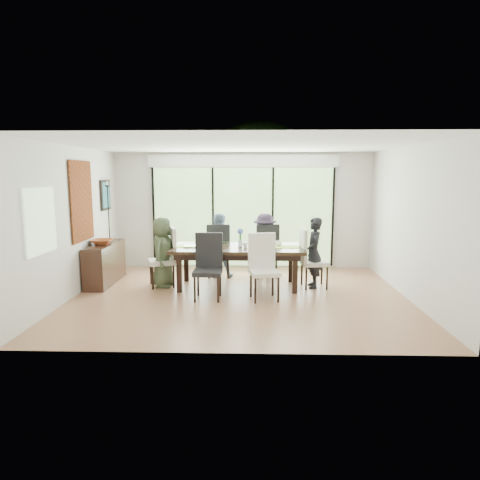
{
  "coord_description": "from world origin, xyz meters",
  "views": [
    {
      "loc": [
        0.23,
        -7.52,
        2.2
      ],
      "look_at": [
        0.0,
        0.25,
        1.0
      ],
      "focal_mm": 32.0,
      "sensor_mm": 36.0,
      "label": 1
    }
  ],
  "objects_px": {
    "chair_left_end": "(162,257)",
    "person_far_left": "(218,245)",
    "chair_near_left": "(208,267)",
    "chair_far_right": "(265,250)",
    "person_far_right": "(265,245)",
    "table_top": "(238,248)",
    "chair_far_left": "(218,250)",
    "chair_right_end": "(315,258)",
    "person_right_end": "(314,253)",
    "laptop": "(194,247)",
    "cup_a": "(203,243)",
    "person_left_end": "(162,252)",
    "chair_near_right": "(264,267)",
    "bowl": "(102,242)",
    "cup_c": "(279,244)",
    "vase": "(240,243)",
    "sideboard": "(105,264)",
    "cup_b": "(245,245)"
  },
  "relations": [
    {
      "from": "chair_far_left",
      "to": "chair_left_end",
      "type": "bearing_deg",
      "value": 33.96
    },
    {
      "from": "chair_left_end",
      "to": "person_right_end",
      "type": "distance_m",
      "value": 2.98
    },
    {
      "from": "chair_near_left",
      "to": "chair_far_right",
      "type": "bearing_deg",
      "value": 59.54
    },
    {
      "from": "person_far_right",
      "to": "bowl",
      "type": "height_order",
      "value": "person_far_right"
    },
    {
      "from": "person_left_end",
      "to": "cup_b",
      "type": "xyz_separation_m",
      "value": [
        1.63,
        -0.1,
        0.16
      ]
    },
    {
      "from": "chair_right_end",
      "to": "chair_far_left",
      "type": "distance_m",
      "value": 2.13
    },
    {
      "from": "chair_far_right",
      "to": "sideboard",
      "type": "relative_size",
      "value": 0.81
    },
    {
      "from": "chair_far_left",
      "to": "chair_near_left",
      "type": "distance_m",
      "value": 1.72
    },
    {
      "from": "chair_left_end",
      "to": "person_far_left",
      "type": "height_order",
      "value": "person_far_left"
    },
    {
      "from": "bowl",
      "to": "chair_far_right",
      "type": "bearing_deg",
      "value": 12.97
    },
    {
      "from": "chair_far_right",
      "to": "chair_near_right",
      "type": "distance_m",
      "value": 1.72
    },
    {
      "from": "chair_near_left",
      "to": "bowl",
      "type": "relative_size",
      "value": 2.73
    },
    {
      "from": "person_left_end",
      "to": "laptop",
      "type": "xyz_separation_m",
      "value": [
        0.63,
        -0.1,
        0.13
      ]
    },
    {
      "from": "table_top",
      "to": "person_right_end",
      "type": "distance_m",
      "value": 1.48
    },
    {
      "from": "chair_right_end",
      "to": "sideboard",
      "type": "relative_size",
      "value": 0.81
    },
    {
      "from": "chair_left_end",
      "to": "chair_right_end",
      "type": "bearing_deg",
      "value": 72.06
    },
    {
      "from": "chair_left_end",
      "to": "chair_far_right",
      "type": "bearing_deg",
      "value": 94.58
    },
    {
      "from": "chair_near_right",
      "to": "cup_b",
      "type": "distance_m",
      "value": 0.89
    },
    {
      "from": "table_top",
      "to": "laptop",
      "type": "bearing_deg",
      "value": -173.29
    },
    {
      "from": "chair_right_end",
      "to": "chair_far_right",
      "type": "height_order",
      "value": "same"
    },
    {
      "from": "cup_c",
      "to": "person_far_left",
      "type": "bearing_deg",
      "value": 149.72
    },
    {
      "from": "laptop",
      "to": "cup_a",
      "type": "bearing_deg",
      "value": 36.69
    },
    {
      "from": "chair_far_left",
      "to": "cup_c",
      "type": "bearing_deg",
      "value": 144.0
    },
    {
      "from": "table_top",
      "to": "chair_far_left",
      "type": "bearing_deg",
      "value": 117.9
    },
    {
      "from": "chair_right_end",
      "to": "chair_far_right",
      "type": "distance_m",
      "value": 1.27
    },
    {
      "from": "cup_a",
      "to": "chair_far_left",
      "type": "bearing_deg",
      "value": 70.35
    },
    {
      "from": "cup_a",
      "to": "sideboard",
      "type": "height_order",
      "value": "cup_a"
    },
    {
      "from": "chair_far_right",
      "to": "chair_near_right",
      "type": "xyz_separation_m",
      "value": [
        -0.05,
        -1.72,
        0.0
      ]
    },
    {
      "from": "table_top",
      "to": "cup_a",
      "type": "distance_m",
      "value": 0.72
    },
    {
      "from": "chair_near_right",
      "to": "person_far_right",
      "type": "relative_size",
      "value": 0.85
    },
    {
      "from": "chair_far_left",
      "to": "bowl",
      "type": "xyz_separation_m",
      "value": [
        -2.25,
        -0.75,
        0.28
      ]
    },
    {
      "from": "chair_far_right",
      "to": "person_far_right",
      "type": "relative_size",
      "value": 0.85
    },
    {
      "from": "chair_far_right",
      "to": "cup_c",
      "type": "relative_size",
      "value": 8.87
    },
    {
      "from": "table_top",
      "to": "cup_a",
      "type": "bearing_deg",
      "value": 167.91
    },
    {
      "from": "laptop",
      "to": "cup_c",
      "type": "distance_m",
      "value": 1.66
    },
    {
      "from": "vase",
      "to": "laptop",
      "type": "height_order",
      "value": "vase"
    },
    {
      "from": "chair_right_end",
      "to": "person_left_end",
      "type": "bearing_deg",
      "value": 84.41
    },
    {
      "from": "chair_far_right",
      "to": "person_far_right",
      "type": "distance_m",
      "value": 0.1
    },
    {
      "from": "chair_far_right",
      "to": "person_right_end",
      "type": "relative_size",
      "value": 0.85
    },
    {
      "from": "table_top",
      "to": "chair_far_left",
      "type": "relative_size",
      "value": 2.18
    },
    {
      "from": "cup_a",
      "to": "vase",
      "type": "bearing_deg",
      "value": -7.59
    },
    {
      "from": "chair_far_left",
      "to": "person_left_end",
      "type": "distance_m",
      "value": 1.34
    },
    {
      "from": "table_top",
      "to": "person_far_right",
      "type": "distance_m",
      "value": 1.0
    },
    {
      "from": "person_far_left",
      "to": "person_right_end",
      "type": "bearing_deg",
      "value": 151.79
    },
    {
      "from": "chair_near_right",
      "to": "person_far_left",
      "type": "relative_size",
      "value": 0.85
    },
    {
      "from": "chair_right_end",
      "to": "table_top",
      "type": "bearing_deg",
      "value": 84.41
    },
    {
      "from": "person_far_right",
      "to": "cup_c",
      "type": "height_order",
      "value": "person_far_right"
    },
    {
      "from": "bowl",
      "to": "vase",
      "type": "bearing_deg",
      "value": -1.05
    },
    {
      "from": "chair_near_left",
      "to": "cup_b",
      "type": "xyz_separation_m",
      "value": [
        0.65,
        0.77,
        0.26
      ]
    },
    {
      "from": "person_far_right",
      "to": "chair_far_left",
      "type": "bearing_deg",
      "value": 9.9
    }
  ]
}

